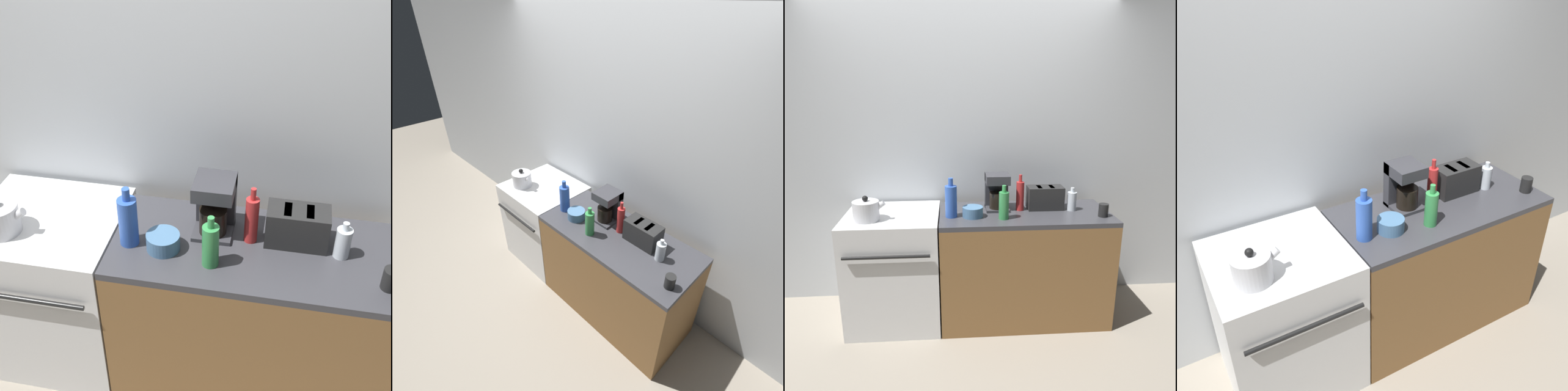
{
  "view_description": "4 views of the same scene",
  "coord_description": "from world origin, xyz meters",
  "views": [
    {
      "loc": [
        0.57,
        -1.6,
        2.51
      ],
      "look_at": [
        0.19,
        0.32,
        1.14
      ],
      "focal_mm": 50.0,
      "sensor_mm": 36.0,
      "label": 1
    },
    {
      "loc": [
        1.62,
        -1.18,
        2.53
      ],
      "look_at": [
        0.12,
        0.3,
        1.12
      ],
      "focal_mm": 28.0,
      "sensor_mm": 36.0,
      "label": 2
    },
    {
      "loc": [
        -0.08,
        -2.49,
        1.84
      ],
      "look_at": [
        0.13,
        0.38,
        1.02
      ],
      "focal_mm": 35.0,
      "sensor_mm": 36.0,
      "label": 3
    },
    {
      "loc": [
        -1.03,
        -1.44,
        2.29
      ],
      "look_at": [
        -0.0,
        0.31,
        1.1
      ],
      "focal_mm": 40.0,
      "sensor_mm": 36.0,
      "label": 4
    }
  ],
  "objects": [
    {
      "name": "kettle",
      "position": [
        -0.72,
        0.2,
        0.97
      ],
      "size": [
        0.24,
        0.19,
        0.19
      ],
      "color": "silver",
      "rests_on": "stove"
    },
    {
      "name": "bowl",
      "position": [
        0.06,
        0.22,
        0.94
      ],
      "size": [
        0.15,
        0.15,
        0.08
      ],
      "color": "teal",
      "rests_on": "counter_block"
    },
    {
      "name": "bottle_blue",
      "position": [
        -0.1,
        0.23,
        1.02
      ],
      "size": [
        0.09,
        0.09,
        0.3
      ],
      "color": "#2D56B7",
      "rests_on": "counter_block"
    },
    {
      "name": "wall_back",
      "position": [
        0.0,
        0.72,
        1.3
      ],
      "size": [
        8.0,
        0.05,
        2.6
      ],
      "color": "silver",
      "rests_on": "ground_plane"
    },
    {
      "name": "cup_black",
      "position": [
        1.04,
        0.16,
        0.95
      ],
      "size": [
        0.07,
        0.07,
        0.1
      ],
      "color": "black",
      "rests_on": "counter_block"
    },
    {
      "name": "stove",
      "position": [
        -0.56,
        0.33,
        0.46
      ],
      "size": [
        0.72,
        0.7,
        0.9
      ],
      "color": "silver",
      "rests_on": "ground_plane"
    },
    {
      "name": "bottle_clear",
      "position": [
        0.85,
        0.32,
        0.97
      ],
      "size": [
        0.07,
        0.07,
        0.18
      ],
      "color": "silver",
      "rests_on": "counter_block"
    },
    {
      "name": "toaster",
      "position": [
        0.65,
        0.38,
        0.99
      ],
      "size": [
        0.28,
        0.15,
        0.18
      ],
      "color": "black",
      "rests_on": "counter_block"
    },
    {
      "name": "ground_plane",
      "position": [
        0.0,
        0.0,
        0.0
      ],
      "size": [
        12.0,
        12.0,
        0.0
      ],
      "primitive_type": "plane",
      "color": "gray"
    },
    {
      "name": "bottle_red",
      "position": [
        0.44,
        0.36,
        1.02
      ],
      "size": [
        0.06,
        0.06,
        0.29
      ],
      "color": "#B72828",
      "rests_on": "counter_block"
    },
    {
      "name": "counter_block",
      "position": [
        0.47,
        0.3,
        0.45
      ],
      "size": [
        1.32,
        0.61,
        0.9
      ],
      "color": "brown",
      "rests_on": "ground_plane"
    },
    {
      "name": "coffee_maker",
      "position": [
        0.26,
        0.41,
        1.05
      ],
      "size": [
        0.18,
        0.19,
        0.29
      ],
      "color": "#333338",
      "rests_on": "counter_block"
    },
    {
      "name": "bottle_green",
      "position": [
        0.29,
        0.16,
        1.0
      ],
      "size": [
        0.07,
        0.07,
        0.25
      ],
      "color": "#338C47",
      "rests_on": "counter_block"
    }
  ]
}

